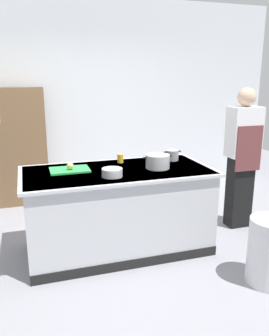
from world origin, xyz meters
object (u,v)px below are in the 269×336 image
(onion, at_px, (70,166))
(person_chef, at_px, (242,155))
(stock_pot, at_px, (158,161))
(mixing_bowl, at_px, (112,172))
(bookshelf, at_px, (7,148))
(juice_cup, at_px, (120,158))
(sauce_pan, at_px, (172,155))

(onion, bearing_deg, person_chef, 1.53)
(stock_pot, relative_size, person_chef, 0.19)
(onion, distance_m, stock_pot, 0.91)
(mixing_bowl, bearing_deg, bookshelf, 117.33)
(juice_cup, xyz_separation_m, person_chef, (1.50, -0.15, -0.04))
(stock_pot, distance_m, person_chef, 1.20)
(juice_cup, height_order, person_chef, person_chef)
(mixing_bowl, height_order, bookshelf, bookshelf)
(sauce_pan, bearing_deg, juice_cup, 173.71)
(juice_cup, distance_m, bookshelf, 1.97)
(stock_pot, bearing_deg, mixing_bowl, -163.20)
(onion, xyz_separation_m, person_chef, (2.09, 0.06, -0.04))
(juice_cup, bearing_deg, person_chef, -5.73)
(onion, bearing_deg, bookshelf, 111.65)
(onion, relative_size, bookshelf, 0.04)
(onion, xyz_separation_m, sauce_pan, (1.19, 0.14, 0.00))
(onion, bearing_deg, stock_pot, -9.24)
(stock_pot, distance_m, sauce_pan, 0.41)
(onion, distance_m, person_chef, 2.09)
(sauce_pan, distance_m, mixing_bowl, 0.94)
(onion, bearing_deg, juice_cup, 19.29)
(bookshelf, bearing_deg, sauce_pan, -40.02)
(stock_pot, distance_m, juice_cup, 0.47)
(onion, relative_size, person_chef, 0.04)
(onion, xyz_separation_m, stock_pot, (0.90, -0.15, 0.02))
(sauce_pan, relative_size, bookshelf, 0.13)
(mixing_bowl, relative_size, bookshelf, 0.12)
(onion, bearing_deg, mixing_bowl, -40.24)
(stock_pot, bearing_deg, sauce_pan, 44.43)
(stock_pot, relative_size, juice_cup, 3.19)
(sauce_pan, xyz_separation_m, mixing_bowl, (-0.83, -0.45, -0.02))
(stock_pot, relative_size, bookshelf, 0.19)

